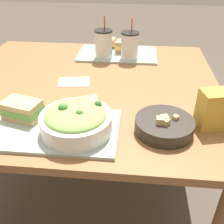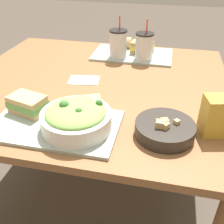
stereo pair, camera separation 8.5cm
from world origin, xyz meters
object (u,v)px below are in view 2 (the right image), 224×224
(soup_bowl, at_px, (165,129))
(drink_cup_red, at_px, (144,47))
(salad_bowl, at_px, (76,117))
(sandwich_far, at_px, (142,48))
(baguette_near, at_px, (81,104))
(napkin_folded, at_px, (84,80))
(baguette_far, at_px, (123,42))
(sandwich_near, at_px, (28,104))
(drink_cup_dark, at_px, (118,45))

(soup_bowl, relative_size, drink_cup_red, 0.93)
(salad_bowl, height_order, sandwich_far, salad_bowl)
(sandwich_far, distance_m, drink_cup_red, 0.10)
(baguette_near, height_order, drink_cup_red, drink_cup_red)
(soup_bowl, distance_m, napkin_folded, 0.51)
(sandwich_far, distance_m, baguette_far, 0.14)
(sandwich_near, height_order, napkin_folded, sandwich_near)
(salad_bowl, height_order, baguette_far, salad_bowl)
(sandwich_near, distance_m, drink_cup_dark, 0.65)
(salad_bowl, bearing_deg, sandwich_far, 80.57)
(baguette_near, bearing_deg, drink_cup_red, -42.14)
(sandwich_far, distance_m, drink_cup_dark, 0.15)
(sandwich_near, height_order, drink_cup_red, drink_cup_red)
(baguette_near, xyz_separation_m, drink_cup_dark, (0.02, 0.57, 0.04))
(sandwich_near, bearing_deg, soup_bowl, 13.02)
(baguette_near, distance_m, drink_cup_dark, 0.57)
(napkin_folded, bearing_deg, sandwich_far, 60.18)
(soup_bowl, xyz_separation_m, drink_cup_red, (-0.14, 0.63, 0.05))
(salad_bowl, distance_m, sandwich_far, 0.77)
(baguette_far, relative_size, drink_cup_red, 0.53)
(salad_bowl, bearing_deg, baguette_far, 89.81)
(baguette_far, relative_size, napkin_folded, 0.74)
(salad_bowl, relative_size, drink_cup_red, 1.11)
(baguette_near, bearing_deg, napkin_folded, -10.18)
(sandwich_far, height_order, drink_cup_dark, drink_cup_dark)
(sandwich_far, relative_size, drink_cup_dark, 0.60)
(drink_cup_red, bearing_deg, sandwich_near, -119.76)
(baguette_near, relative_size, sandwich_far, 1.22)
(soup_bowl, bearing_deg, drink_cup_dark, 114.16)
(sandwich_far, height_order, drink_cup_red, drink_cup_red)
(soup_bowl, relative_size, baguette_near, 1.22)
(drink_cup_dark, bearing_deg, baguette_far, 91.09)
(sandwich_near, bearing_deg, baguette_near, 29.00)
(soup_bowl, height_order, sandwich_near, sandwich_near)
(baguette_far, bearing_deg, soup_bowl, -157.60)
(drink_cup_red, relative_size, napkin_folded, 1.40)
(salad_bowl, bearing_deg, sandwich_near, 164.55)
(sandwich_near, relative_size, drink_cup_dark, 0.69)
(drink_cup_dark, bearing_deg, napkin_folded, -108.81)
(sandwich_near, xyz_separation_m, drink_cup_red, (0.35, 0.61, 0.03))
(sandwich_near, distance_m, napkin_folded, 0.34)
(sandwich_near, bearing_deg, sandwich_far, 79.83)
(baguette_near, distance_m, drink_cup_red, 0.59)
(salad_bowl, xyz_separation_m, drink_cup_red, (0.14, 0.67, 0.02))
(drink_cup_dark, distance_m, napkin_folded, 0.32)
(sandwich_far, height_order, baguette_far, sandwich_far)
(salad_bowl, distance_m, drink_cup_red, 0.68)
(soup_bowl, bearing_deg, napkin_folded, 138.95)
(soup_bowl, bearing_deg, salad_bowl, -172.36)
(salad_bowl, xyz_separation_m, sandwich_near, (-0.21, 0.06, -0.01))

